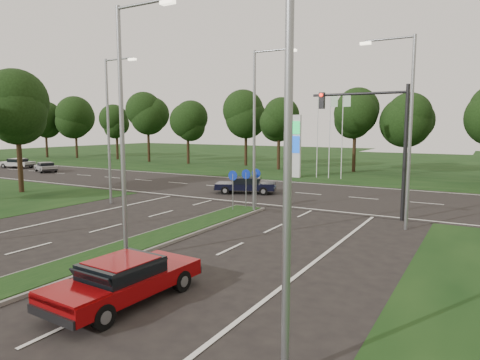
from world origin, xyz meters
The scene contains 17 objects.
verge_far centered at (0.00, 55.00, 0.00)m, with size 160.00×50.00×0.02m, color black.
cross_road centered at (0.00, 24.00, 0.00)m, with size 160.00×12.00×0.02m, color black.
median_kerb centered at (0.00, 4.00, 0.06)m, with size 2.00×26.00×0.12m, color slate.
streetlight_median_near centered at (1.00, 6.00, 5.08)m, with size 2.53×0.22×9.00m.
streetlight_median_far centered at (1.00, 16.00, 5.08)m, with size 2.53×0.22×9.00m.
streetlight_left_far centered at (-8.30, 14.00, 5.08)m, with size 2.53×0.22×9.00m.
streetlight_right_far centered at (8.80, 16.00, 5.08)m, with size 2.53×0.22×9.00m.
streetlight_right_near centered at (8.80, 2.00, 5.08)m, with size 2.53×0.22×9.00m.
traffic_signal centered at (7.19, 18.00, 4.65)m, with size 5.10×0.42×7.00m.
median_signs centered at (0.00, 16.40, 1.71)m, with size 1.16×1.76×2.38m.
gas_pylon centered at (-3.79, 33.05, 3.20)m, with size 5.80×1.26×8.00m.
tree_left_far centered at (-17.90, 13.93, 6.11)m, with size 5.20×5.20×8.86m.
treeline_far centered at (0.10, 39.93, 6.83)m, with size 6.00×6.00×9.90m.
red_sedan centered at (3.64, 3.09, 0.66)m, with size 2.06×4.57×1.23m.
navy_sedan centered at (-3.04, 21.89, 0.64)m, with size 4.65×3.25×1.18m.
far_car_a centered at (-29.17, 24.14, 0.57)m, with size 4.04×2.94×1.07m.
far_car_b centered at (-36.12, 25.34, 0.62)m, with size 4.24×2.44×1.15m.
Camera 1 is at (12.14, -5.17, 4.84)m, focal length 32.00 mm.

